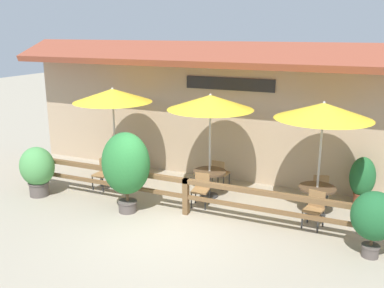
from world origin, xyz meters
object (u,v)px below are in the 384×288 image
object	(u,v)px
dining_table_middle	(210,176)
patio_umbrella_far	(323,111)
chair_far_wallside	(320,187)
patio_umbrella_near	(113,96)
potted_plant_broad_leaf	(37,169)
patio_umbrella_middle	(210,102)
chair_far_streetside	(315,207)
dining_table_near	(116,163)
dining_table_far	(317,193)
chair_middle_streetside	(201,188)
potted_plant_corner_fern	(126,165)
chair_near_wallside	(127,160)
chair_middle_wallside	(220,172)
potted_plant_entrance_palm	(374,217)
potted_plant_small_flowering	(362,179)
chair_near_streetside	(103,173)

from	to	relation	value
dining_table_middle	patio_umbrella_far	xyz separation A→B (m)	(2.94, -0.09, 2.08)
dining_table_middle	chair_far_wallside	world-z (taller)	chair_far_wallside
patio_umbrella_near	potted_plant_broad_leaf	xyz separation A→B (m)	(-1.34, -1.88, -1.89)
patio_umbrella_middle	chair_far_streetside	bearing A→B (deg)	-15.05
dining_table_middle	chair_far_streetside	bearing A→B (deg)	-15.05
dining_table_near	dining_table_far	world-z (taller)	same
chair_middle_streetside	potted_plant_broad_leaf	world-z (taller)	potted_plant_broad_leaf
dining_table_near	potted_plant_corner_fern	world-z (taller)	potted_plant_corner_fern
chair_near_wallside	dining_table_far	distance (m)	6.11
dining_table_near	chair_middle_streetside	size ratio (longest dim) A/B	1.07
chair_middle_wallside	potted_plant_corner_fern	bearing A→B (deg)	65.04
potted_plant_broad_leaf	potted_plant_entrance_palm	world-z (taller)	potted_plant_entrance_palm
patio_umbrella_far	potted_plant_entrance_palm	size ratio (longest dim) A/B	2.04
dining_table_middle	potted_plant_corner_fern	world-z (taller)	potted_plant_corner_fern
potted_plant_broad_leaf	chair_middle_streetside	bearing A→B (deg)	14.80
chair_far_streetside	chair_far_wallside	xyz separation A→B (m)	(-0.07, 1.44, 0.00)
dining_table_far	potted_plant_corner_fern	xyz separation A→B (m)	(-4.48, -1.76, 0.67)
chair_far_wallside	chair_near_wallside	bearing A→B (deg)	-12.31
dining_table_middle	chair_far_streetside	world-z (taller)	chair_far_streetside
dining_table_far	chair_far_wallside	xyz separation A→B (m)	(-0.01, 0.72, -0.11)
dining_table_near	patio_umbrella_far	xyz separation A→B (m)	(6.03, -0.07, 2.08)
chair_middle_wallside	potted_plant_entrance_palm	bearing A→B (deg)	156.47
chair_near_wallside	patio_umbrella_middle	xyz separation A→B (m)	(3.13, -0.67, 2.19)
chair_middle_streetside	potted_plant_broad_leaf	bearing A→B (deg)	-171.65
chair_middle_streetside	dining_table_near	bearing A→B (deg)	160.99
patio_umbrella_far	potted_plant_entrance_palm	bearing A→B (deg)	-51.29
dining_table_far	potted_plant_small_flowering	bearing A→B (deg)	50.33
chair_far_streetside	patio_umbrella_middle	bearing A→B (deg)	176.01
potted_plant_small_flowering	chair_far_streetside	bearing A→B (deg)	-116.12
dining_table_far	potted_plant_broad_leaf	size ratio (longest dim) A/B	0.66
chair_near_wallside	chair_far_streetside	xyz separation A→B (m)	(6.12, -1.48, 0.00)
potted_plant_entrance_palm	chair_near_wallside	bearing A→B (deg)	161.77
chair_middle_streetside	patio_umbrella_far	bearing A→B (deg)	5.80
chair_middle_wallside	potted_plant_small_flowering	world-z (taller)	potted_plant_small_flowering
potted_plant_entrance_palm	potted_plant_small_flowering	bearing A→B (deg)	96.90
chair_near_streetside	chair_middle_streetside	size ratio (longest dim) A/B	1.00
potted_plant_small_flowering	potted_plant_broad_leaf	bearing A→B (deg)	-160.20
chair_middle_streetside	chair_middle_wallside	world-z (taller)	same
chair_middle_wallside	potted_plant_corner_fern	distance (m)	3.11
chair_middle_wallside	patio_umbrella_far	xyz separation A→B (m)	(2.89, -0.80, 2.19)
patio_umbrella_near	patio_umbrella_middle	xyz separation A→B (m)	(3.10, 0.01, 0.00)
dining_table_far	potted_plant_corner_fern	bearing A→B (deg)	-158.49
chair_near_streetside	patio_umbrella_far	distance (m)	6.45
patio_umbrella_far	chair_far_wallside	distance (m)	2.30
patio_umbrella_near	chair_middle_wallside	size ratio (longest dim) A/B	3.35
dining_table_far	potted_plant_broad_leaf	bearing A→B (deg)	-166.20
patio_umbrella_near	dining_table_middle	bearing A→B (deg)	0.28
dining_table_far	potted_plant_small_flowering	size ratio (longest dim) A/B	0.70
dining_table_middle	potted_plant_small_flowering	world-z (taller)	potted_plant_small_flowering
patio_umbrella_middle	patio_umbrella_far	bearing A→B (deg)	-1.67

